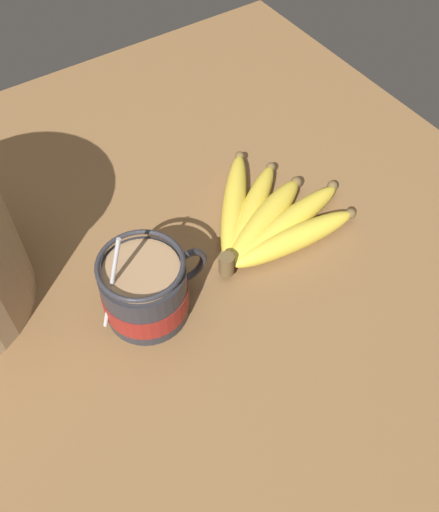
{
  "coord_description": "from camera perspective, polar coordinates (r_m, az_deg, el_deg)",
  "views": [
    {
      "loc": [
        -19.06,
        -39.21,
        62.98
      ],
      "look_at": [
        4.76,
        -3.26,
        7.54
      ],
      "focal_mm": 40.0,
      "sensor_mm": 36.0,
      "label": 1
    }
  ],
  "objects": [
    {
      "name": "coffee_mug",
      "position": [
        0.68,
        -7.4,
        -3.4
      ],
      "size": [
        14.51,
        10.33,
        14.99
      ],
      "color": "#28282D",
      "rests_on": "table"
    },
    {
      "name": "banana_bunch",
      "position": [
        0.78,
        4.76,
        3.62
      ],
      "size": [
        22.56,
        20.62,
        4.1
      ],
      "color": "brown",
      "rests_on": "table"
    },
    {
      "name": "table",
      "position": [
        0.75,
        -4.4,
        -2.69
      ],
      "size": [
        100.13,
        100.13,
        3.36
      ],
      "color": "brown",
      "rests_on": "ground"
    }
  ]
}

